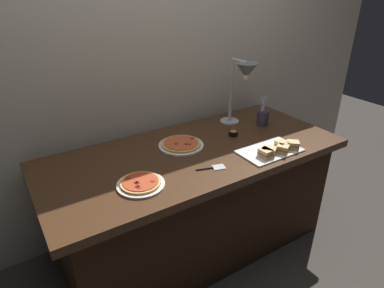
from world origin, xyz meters
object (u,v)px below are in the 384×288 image
at_px(sauce_cup_near, 233,133).
at_px(serving_spatula, 212,168).
at_px(pizza_plate_front, 181,144).
at_px(utensil_holder, 263,117).
at_px(pizza_plate_center, 141,184).
at_px(heat_lamp, 243,77).
at_px(sandwich_platter, 274,150).

xyz_separation_m(sauce_cup_near, serving_spatula, (-0.38, -0.28, -0.02)).
distance_m(pizza_plate_front, utensil_holder, 0.68).
distance_m(pizza_plate_front, pizza_plate_center, 0.50).
distance_m(heat_lamp, sauce_cup_near, 0.38).
bearing_deg(heat_lamp, serving_spatula, -144.28).
bearing_deg(heat_lamp, utensil_holder, -16.75).
bearing_deg(pizza_plate_front, sandwich_platter, -41.62).
xyz_separation_m(heat_lamp, pizza_plate_center, (-0.92, -0.31, -0.36)).
bearing_deg(heat_lamp, pizza_plate_center, -161.33).
bearing_deg(utensil_holder, sauce_cup_near, -173.53).
bearing_deg(pizza_plate_front, utensil_holder, -1.40).
bearing_deg(serving_spatula, pizza_plate_front, 90.82).
relative_size(pizza_plate_center, sandwich_platter, 0.65).
height_order(heat_lamp, pizza_plate_center, heat_lamp).
xyz_separation_m(pizza_plate_center, serving_spatula, (0.41, -0.05, -0.01)).
height_order(heat_lamp, utensil_holder, heat_lamp).
bearing_deg(utensil_holder, pizza_plate_front, 178.60).
relative_size(utensil_holder, serving_spatula, 1.33).
xyz_separation_m(sandwich_platter, utensil_holder, (0.25, 0.37, 0.04)).
bearing_deg(sauce_cup_near, pizza_plate_front, 172.55).
relative_size(sauce_cup_near, utensil_holder, 0.27).
bearing_deg(serving_spatula, pizza_plate_center, 172.49).
xyz_separation_m(utensil_holder, serving_spatula, (-0.68, -0.32, -0.06)).
xyz_separation_m(heat_lamp, sauce_cup_near, (-0.13, -0.08, -0.35)).
height_order(heat_lamp, sauce_cup_near, heat_lamp).
bearing_deg(pizza_plate_front, pizza_plate_center, -145.75).
xyz_separation_m(pizza_plate_center, sauce_cup_near, (0.79, 0.23, 0.01)).
bearing_deg(sandwich_platter, pizza_plate_center, 172.74).
xyz_separation_m(sandwich_platter, sauce_cup_near, (-0.05, 0.34, -0.00)).
height_order(pizza_plate_front, sauce_cup_near, sauce_cup_near).
relative_size(heat_lamp, utensil_holder, 2.08).
xyz_separation_m(pizza_plate_front, serving_spatula, (0.00, -0.33, -0.01)).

